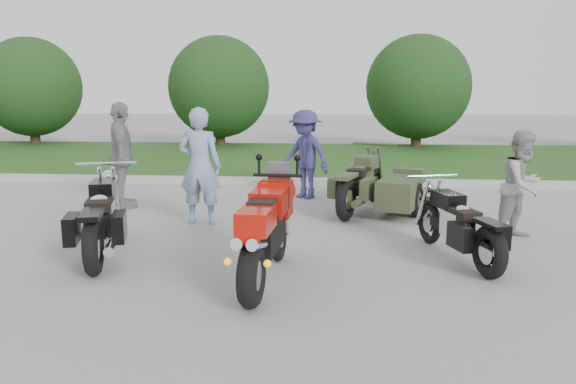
# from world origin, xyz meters

# --- Properties ---
(ground) EXTENTS (80.00, 80.00, 0.00)m
(ground) POSITION_xyz_m (0.00, 0.00, 0.00)
(ground) COLOR gray
(ground) RESTS_ON ground
(curb) EXTENTS (60.00, 0.30, 0.15)m
(curb) POSITION_xyz_m (0.00, 6.00, 0.07)
(curb) COLOR #ABA9A1
(curb) RESTS_ON ground
(grass_strip) EXTENTS (60.00, 8.00, 0.14)m
(grass_strip) POSITION_xyz_m (0.00, 10.15, 0.07)
(grass_strip) COLOR #325E20
(grass_strip) RESTS_ON ground
(tree_far_left) EXTENTS (3.60, 3.60, 4.00)m
(tree_far_left) POSITION_xyz_m (-10.00, 13.50, 2.19)
(tree_far_left) COLOR #3F2B1C
(tree_far_left) RESTS_ON ground
(tree_mid_left) EXTENTS (3.60, 3.60, 4.00)m
(tree_mid_left) POSITION_xyz_m (-3.00, 13.50, 2.19)
(tree_mid_left) COLOR #3F2B1C
(tree_mid_left) RESTS_ON ground
(tree_mid_right) EXTENTS (3.60, 3.60, 4.00)m
(tree_mid_right) POSITION_xyz_m (4.00, 13.50, 2.19)
(tree_mid_right) COLOR #3F2B1C
(tree_mid_right) RESTS_ON ground
(sportbike_red) EXTENTS (0.47, 2.26, 1.07)m
(sportbike_red) POSITION_xyz_m (0.36, -0.53, 0.63)
(sportbike_red) COLOR black
(sportbike_red) RESTS_ON ground
(cruiser_left) EXTENTS (0.89, 2.39, 0.94)m
(cruiser_left) POSITION_xyz_m (-1.89, 0.28, 0.48)
(cruiser_left) COLOR black
(cruiser_left) RESTS_ON ground
(cruiser_right) EXTENTS (0.80, 2.10, 0.83)m
(cruiser_right) POSITION_xyz_m (2.73, 0.47, 0.42)
(cruiser_right) COLOR black
(cruiser_right) RESTS_ON ground
(cruiser_sidecar) EXTENTS (1.68, 2.39, 0.95)m
(cruiser_sidecar) POSITION_xyz_m (1.99, 3.14, 0.45)
(cruiser_sidecar) COLOR black
(cruiser_sidecar) RESTS_ON ground
(person_stripe) EXTENTS (0.71, 0.48, 1.89)m
(person_stripe) POSITION_xyz_m (-1.03, 2.17, 0.95)
(person_stripe) COLOR #8590B5
(person_stripe) RESTS_ON ground
(person_grey) EXTENTS (0.97, 0.95, 1.58)m
(person_grey) POSITION_xyz_m (3.85, 1.68, 0.79)
(person_grey) COLOR #9B9B95
(person_grey) RESTS_ON ground
(person_denim) EXTENTS (1.30, 1.20, 1.76)m
(person_denim) POSITION_xyz_m (0.54, 4.46, 0.88)
(person_denim) COLOR navy
(person_denim) RESTS_ON ground
(person_back) EXTENTS (0.87, 1.23, 1.94)m
(person_back) POSITION_xyz_m (-2.75, 3.32, 0.97)
(person_back) COLOR gray
(person_back) RESTS_ON ground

